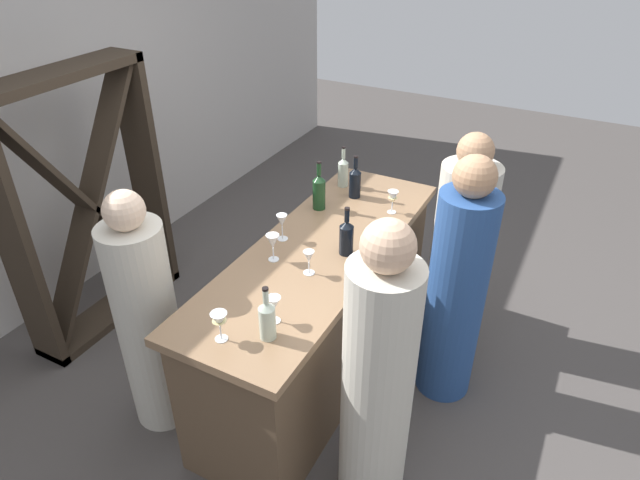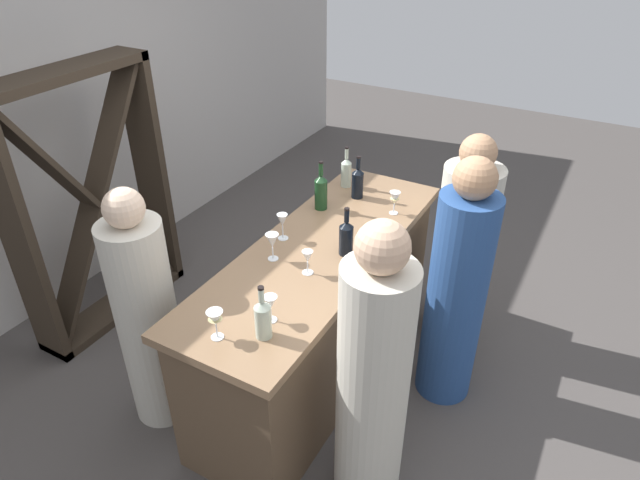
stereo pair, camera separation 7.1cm
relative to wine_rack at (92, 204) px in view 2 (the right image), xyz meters
name	(u,v)px [view 2 (the right image)]	position (x,y,z in m)	size (l,w,h in m)	color
ground_plane	(320,368)	(0.21, -1.65, -0.91)	(12.00, 12.00, 0.00)	#4C4744
back_wall	(45,111)	(0.21, 0.55, 0.49)	(8.00, 0.10, 2.80)	#BCB7B2
bar_counter	(320,312)	(0.21, -1.65, -0.42)	(2.12, 0.71, 0.96)	brown
wine_rack	(92,204)	(0.00, 0.00, 0.00)	(1.17, 0.28, 1.81)	#33281E
wine_bottle_leftmost_clear_pale	(263,318)	(-0.57, -1.79, 0.16)	(0.08, 0.08, 0.28)	#B7C6B2
wine_bottle_second_left_near_black	(346,237)	(0.22, -1.81, 0.16)	(0.08, 0.08, 0.29)	black
wine_bottle_center_olive_green	(321,191)	(0.62, -1.43, 0.18)	(0.08, 0.08, 0.33)	#193D1E
wine_bottle_second_right_near_black	(358,182)	(0.87, -1.56, 0.16)	(0.08, 0.08, 0.29)	black
wine_bottle_rightmost_clear_pale	(346,172)	(0.98, -1.42, 0.16)	(0.07, 0.07, 0.29)	#B7C6B2
wine_glass_near_left	(395,199)	(0.79, -1.86, 0.16)	(0.07, 0.07, 0.15)	white
wine_glass_near_center	(270,303)	(-0.47, -1.76, 0.15)	(0.07, 0.07, 0.14)	white
wine_glass_near_right	(307,258)	(-0.05, -1.72, 0.15)	(0.06, 0.06, 0.14)	white
wine_glass_far_left	(215,319)	(-0.69, -1.61, 0.16)	(0.08, 0.08, 0.15)	white
wine_glass_far_center	(272,241)	(-0.02, -1.48, 0.17)	(0.07, 0.07, 0.16)	white
wine_glass_far_right	(282,221)	(0.19, -1.41, 0.17)	(0.06, 0.06, 0.16)	white
person_left_guest	(456,294)	(0.46, -2.41, -0.17)	(0.42, 0.42, 1.59)	#284C8C
person_center_guest	(373,385)	(-0.43, -2.29, -0.14)	(0.43, 0.43, 1.63)	beige
person_right_guest	(462,251)	(1.00, -2.28, -0.22)	(0.42, 0.42, 1.50)	beige
person_server_behind	(147,320)	(-0.54, -0.98, -0.21)	(0.41, 0.41, 1.50)	beige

